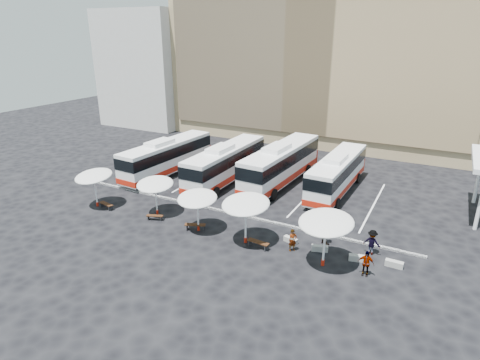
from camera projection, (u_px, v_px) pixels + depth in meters
The scene contains 26 objects.
ground at pixel (214, 212), 34.79m from camera, with size 120.00×120.00×0.00m, color black.
sandstone_building at pixel (329, 47), 56.79m from camera, with size 42.00×18.25×29.60m.
apartment_block at pixel (157, 68), 67.08m from camera, with size 14.00×14.00×18.00m, color beige.
curb_divider at pixel (217, 210), 35.17m from camera, with size 34.00×0.25×0.15m, color black.
bay_lines at pixel (254, 183), 41.42m from camera, with size 24.15×12.00×0.01m.
bus_0 at pixel (167, 156), 43.59m from camera, with size 3.50×12.66×3.97m.
bus_1 at pixel (226, 163), 41.31m from camera, with size 3.09×12.76×4.04m.
bus_2 at pixel (281, 163), 40.83m from camera, with size 3.69×13.56×4.26m.
bus_3 at pixel (337, 172), 38.71m from camera, with size 3.07×12.20×3.85m.
sunshade_0 at pixel (94, 176), 35.07m from camera, with size 3.49×3.52×3.36m.
sunshade_1 at pixel (155, 184), 33.59m from camera, with size 4.08×4.10×3.21m.
sunshade_2 at pixel (197, 198), 30.73m from camera, with size 3.71×3.74×3.22m.
sunshade_3 at pixel (246, 204), 28.78m from camera, with size 3.81×3.85×3.66m.
sunshade_4 at pixel (326, 223), 25.85m from camera, with size 4.22×4.25×3.75m.
wood_bench_0 at pixel (106, 205), 35.44m from camera, with size 1.63×0.72×0.49m.
wood_bench_1 at pixel (155, 216), 33.30m from camera, with size 1.42×0.84×0.42m.
wood_bench_2 at pixel (195, 226), 31.60m from camera, with size 1.68×1.07×0.50m.
wood_bench_3 at pixel (258, 243), 28.99m from camera, with size 1.72×0.62×0.52m.
conc_bench_0 at pixel (291, 240), 29.79m from camera, with size 1.09×0.36×0.41m, color gray.
conc_bench_1 at pixel (320, 248), 28.63m from camera, with size 1.15×0.38×0.43m, color gray.
conc_bench_2 at pixel (357, 258), 27.41m from camera, with size 1.15×0.38×0.43m, color gray.
conc_bench_3 at pixel (394, 264), 26.71m from camera, with size 1.16×0.39×0.43m, color gray.
passenger_0 at pixel (293, 240), 28.46m from camera, with size 0.61×0.40×1.67m, color black.
passenger_1 at pixel (325, 232), 29.44m from camera, with size 0.88×0.68×1.81m, color black.
passenger_2 at pixel (366, 263), 25.57m from camera, with size 1.03×0.43×1.76m, color black.
passenger_3 at pixel (372, 242), 28.02m from camera, with size 1.20×0.69×1.85m, color black.
Camera 1 is at (16.76, -26.90, 14.80)m, focal length 30.00 mm.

